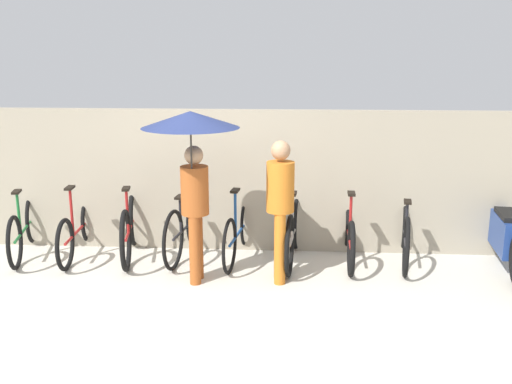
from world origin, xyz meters
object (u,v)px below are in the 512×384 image
Objects in this scene: parked_bicycle_1 at (78,229)px; parked_bicycle_4 at (239,231)px; parked_bicycle_3 at (185,227)px; parked_bicycle_5 at (293,232)px; parked_bicycle_7 at (405,233)px; motorcycle at (506,237)px; pedestrian_leading at (192,147)px; parked_bicycle_2 at (130,228)px; pedestrian_center at (280,201)px; parked_bicycle_6 at (349,234)px; parked_bicycle_0 at (24,228)px.

parked_bicycle_1 is 1.01× the size of parked_bicycle_4.
parked_bicycle_5 is at bearing -87.82° from parked_bicycle_3.
parked_bicycle_7 is 1.23m from motorcycle.
parked_bicycle_4 is at bearing -94.42° from parked_bicycle_1.
motorcycle is (3.78, 0.81, -1.22)m from pedestrian_leading.
parked_bicycle_4 is (1.43, 0.04, -0.03)m from parked_bicycle_2.
pedestrian_leading is (1.01, -0.86, 1.22)m from parked_bicycle_2.
parked_bicycle_2 is 2.18m from pedestrian_center.
parked_bicycle_2 reaches higher than motorcycle.
parked_bicycle_6 is (1.43, 0.01, -0.01)m from parked_bicycle_4.
parked_bicycle_0 is at bearing 95.80° from motorcycle.
parked_bicycle_2 is 1.00× the size of parked_bicycle_4.
parked_bicycle_0 is 6.22m from motorcycle.
pedestrian_leading is (-0.42, -0.90, 1.25)m from parked_bicycle_4.
parked_bicycle_0 reaches higher than parked_bicycle_7.
parked_bicycle_7 is at bearing -159.27° from pedestrian_leading.
parked_bicycle_4 reaches higher than parked_bicycle_5.
pedestrian_leading is at bearing -140.43° from parked_bicycle_2.
parked_bicycle_0 reaches higher than parked_bicycle_4.
parked_bicycle_2 is 3.57m from parked_bicycle_7.
parked_bicycle_6 is (2.85, 0.05, -0.04)m from parked_bicycle_2.
motorcycle is (1.94, -0.10, 0.03)m from parked_bicycle_6.
parked_bicycle_2 is (0.71, -0.03, 0.05)m from parked_bicycle_1.
motorcycle is (1.22, -0.11, 0.01)m from parked_bicycle_7.
pedestrian_leading reaches higher than pedestrian_center.
motorcycle is (2.81, 0.65, -0.59)m from pedestrian_center.
parked_bicycle_7 is (2.85, -0.02, -0.01)m from parked_bicycle_3.
motorcycle is at bearing -86.17° from parked_bicycle_7.
parked_bicycle_3 is at bearing -93.21° from parked_bicycle_2.
pedestrian_leading is at bearing 118.70° from parked_bicycle_7.
pedestrian_center reaches higher than parked_bicycle_6.
parked_bicycle_2 is 2.14m from parked_bicycle_5.
pedestrian_center is at bearing -109.82° from parked_bicycle_1.
parked_bicycle_6 reaches higher than parked_bicycle_1.
parked_bicycle_0 is 0.97× the size of parked_bicycle_1.
parked_bicycle_6 is at bearing 99.74° from parked_bicycle_7.
pedestrian_center is at bearing 171.80° from parked_bicycle_5.
parked_bicycle_0 is at bearing 98.83° from parked_bicycle_3.
parked_bicycle_3 is 0.99× the size of parked_bicycle_7.
motorcycle is at bearing -100.43° from parked_bicycle_2.
parked_bicycle_4 reaches higher than parked_bicycle_2.
parked_bicycle_1 is 5.50m from motorcycle.
pedestrian_center reaches higher than parked_bicycle_5.
parked_bicycle_0 is at bearing 97.54° from parked_bicycle_4.
parked_bicycle_6 is 1.94m from motorcycle.
parked_bicycle_7 is 0.82× the size of motorcycle.
parked_bicycle_3 is 1.57m from pedestrian_leading.
parked_bicycle_3 is 0.98× the size of parked_bicycle_5.
parked_bicycle_5 is at bearing -95.76° from parked_bicycle_1.
parked_bicycle_1 is 1.43m from parked_bicycle_3.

